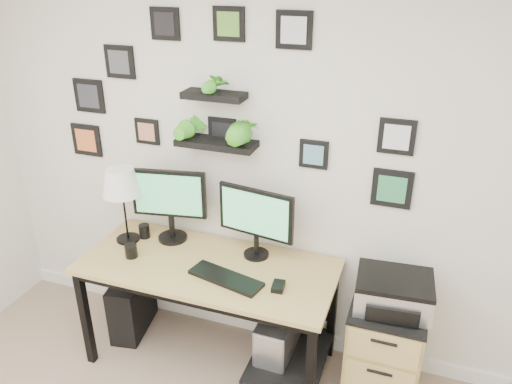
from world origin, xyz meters
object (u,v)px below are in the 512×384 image
at_px(monitor_right, 256,217).
at_px(pc_tower_black, 132,304).
at_px(mug, 131,251).
at_px(monitor_left, 169,200).
at_px(desk, 216,279).
at_px(table_lamp, 121,184).
at_px(pc_tower_grey, 279,342).
at_px(printer, 394,292).
at_px(file_cabinet, 384,348).

xyz_separation_m(monitor_right, pc_tower_black, (-0.91, -0.11, -0.81)).
bearing_deg(monitor_right, mug, -159.73).
height_order(monitor_left, pc_tower_black, monitor_left).
height_order(desk, table_lamp, table_lamp).
height_order(monitor_left, pc_tower_grey, monitor_left).
xyz_separation_m(pc_tower_black, printer, (1.78, -0.01, 0.55)).
height_order(table_lamp, pc_tower_grey, table_lamp).
height_order(mug, file_cabinet, mug).
bearing_deg(desk, pc_tower_black, 176.20).
bearing_deg(file_cabinet, pc_tower_black, -179.61).
relative_size(table_lamp, pc_tower_black, 1.19).
xyz_separation_m(desk, monitor_left, (-0.39, 0.16, 0.42)).
bearing_deg(desk, mug, -167.63).
height_order(mug, printer, printer).
xyz_separation_m(desk, mug, (-0.53, -0.12, 0.17)).
xyz_separation_m(monitor_left, file_cabinet, (1.46, -0.11, -0.71)).
bearing_deg(monitor_right, table_lamp, -173.69).
xyz_separation_m(table_lamp, pc_tower_black, (-0.03, -0.02, -0.95)).
bearing_deg(pc_tower_black, file_cabinet, -9.16).
bearing_deg(file_cabinet, desk, -176.91).
xyz_separation_m(mug, pc_tower_black, (-0.16, 0.16, -0.58)).
height_order(mug, pc_tower_grey, mug).
relative_size(desk, table_lamp, 3.09).
relative_size(desk, file_cabinet, 2.39).
distance_m(monitor_right, mug, 0.83).
relative_size(monitor_right, table_lamp, 0.97).
distance_m(table_lamp, pc_tower_black, 0.95).
relative_size(pc_tower_black, pc_tower_grey, 0.94).
bearing_deg(pc_tower_black, monitor_left, 11.66).
bearing_deg(desk, monitor_left, 156.91).
xyz_separation_m(mug, pc_tower_grey, (0.96, 0.13, -0.57)).
distance_m(monitor_right, file_cabinet, 1.11).
height_order(table_lamp, printer, table_lamp).
relative_size(monitor_right, pc_tower_grey, 1.09).
xyz_separation_m(monitor_left, table_lamp, (-0.28, -0.10, 0.12)).
height_order(mug, pc_tower_black, mug).
bearing_deg(file_cabinet, printer, -67.63).
xyz_separation_m(monitor_left, printer, (1.47, -0.13, -0.28)).
distance_m(desk, monitor_left, 0.59).
xyz_separation_m(pc_tower_grey, file_cabinet, (0.65, 0.05, 0.11)).
bearing_deg(pc_tower_grey, monitor_left, 169.38).
distance_m(desk, pc_tower_grey, 0.59).
bearing_deg(desk, printer, 1.89).
relative_size(desk, pc_tower_grey, 3.46).
bearing_deg(table_lamp, monitor_right, 6.31).
height_order(desk, pc_tower_black, desk).
xyz_separation_m(pc_tower_black, pc_tower_grey, (1.12, -0.03, 0.01)).
bearing_deg(mug, desk, 12.37).
bearing_deg(monitor_right, pc_tower_black, -172.92).
bearing_deg(printer, file_cabinet, 112.37).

